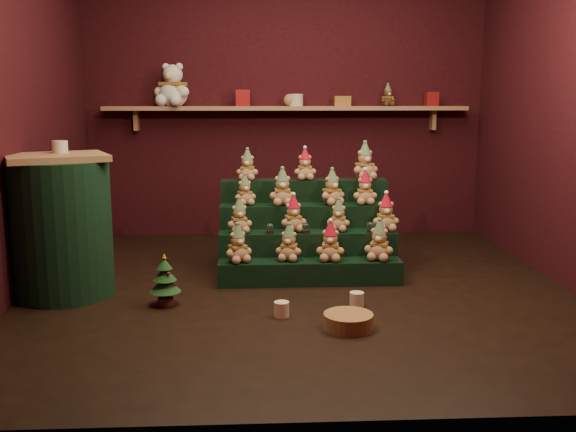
{
  "coord_description": "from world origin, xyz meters",
  "views": [
    {
      "loc": [
        -0.32,
        -4.59,
        1.4
      ],
      "look_at": [
        -0.07,
        0.25,
        0.51
      ],
      "focal_mm": 40.0,
      "sensor_mm": 36.0,
      "label": 1
    }
  ],
  "objects": [
    {
      "name": "snow_globe_b",
      "position": [
        0.07,
        0.3,
        0.4
      ],
      "size": [
        0.06,
        0.06,
        0.08
      ],
      "color": "black",
      "rests_on": "riser_tier_midfront"
    },
    {
      "name": "ground",
      "position": [
        0.0,
        0.0,
        0.0
      ],
      "size": [
        4.0,
        4.0,
        0.0
      ],
      "primitive_type": "plane",
      "color": "black",
      "rests_on": "ground"
    },
    {
      "name": "back_wall",
      "position": [
        0.0,
        2.05,
        1.4
      ],
      "size": [
        4.0,
        0.1,
        2.8
      ],
      "primitive_type": "cube",
      "color": "black",
      "rests_on": "ground"
    },
    {
      "name": "wicker_basket",
      "position": [
        0.24,
        -0.86,
        0.05
      ],
      "size": [
        0.41,
        0.41,
        0.1
      ],
      "primitive_type": "cylinder",
      "rotation": [
        0.0,
        0.0,
        0.42
      ],
      "color": "#AB7745",
      "rests_on": "ground"
    },
    {
      "name": "teddy_10",
      "position": [
        0.3,
        0.57,
        0.68
      ],
      "size": [
        0.27,
        0.26,
        0.29
      ],
      "primitive_type": null,
      "rotation": [
        0.0,
        0.0,
        0.44
      ],
      "color": "tan",
      "rests_on": "riser_tier_midback"
    },
    {
      "name": "teddy_14",
      "position": [
        0.61,
        0.78,
        0.88
      ],
      "size": [
        0.27,
        0.26,
        0.31
      ],
      "primitive_type": null,
      "rotation": [
        0.0,
        0.0,
        0.32
      ],
      "color": "tan",
      "rests_on": "riser_tier_back"
    },
    {
      "name": "table_ornament",
      "position": [
        -1.71,
        0.05,
        1.06
      ],
      "size": [
        0.11,
        0.11,
        0.09
      ],
      "primitive_type": "cylinder",
      "color": "beige",
      "rests_on": "side_table"
    },
    {
      "name": "gift_tin_cream",
      "position": [
        0.09,
        1.85,
        1.38
      ],
      "size": [
        0.14,
        0.14,
        0.12
      ],
      "primitive_type": "cylinder",
      "color": "beige",
      "rests_on": "back_shelf"
    },
    {
      "name": "scarf_gift_box",
      "position": [
        0.56,
        1.85,
        1.37
      ],
      "size": [
        0.16,
        0.1,
        0.1
      ],
      "primitive_type": "cube",
      "color": "#C85D1C",
      "rests_on": "back_shelf"
    },
    {
      "name": "gift_tin_red_b",
      "position": [
        1.45,
        1.85,
        1.39
      ],
      "size": [
        0.12,
        0.12,
        0.14
      ],
      "primitive_type": "cube",
      "color": "maroon",
      "rests_on": "back_shelf"
    },
    {
      "name": "teddy_4",
      "position": [
        -0.45,
        0.34,
        0.5
      ],
      "size": [
        0.23,
        0.21,
        0.27
      ],
      "primitive_type": null,
      "rotation": [
        0.0,
        0.0,
        0.22
      ],
      "color": "tan",
      "rests_on": "riser_tier_midfront"
    },
    {
      "name": "teddy_11",
      "position": [
        0.58,
        0.57,
        0.68
      ],
      "size": [
        0.2,
        0.18,
        0.27
      ],
      "primitive_type": null,
      "rotation": [
        0.0,
        0.0,
        0.01
      ],
      "color": "tan",
      "rests_on": "riser_tier_midback"
    },
    {
      "name": "snow_globe_c",
      "position": [
        0.58,
        0.3,
        0.4
      ],
      "size": [
        0.06,
        0.06,
        0.09
      ],
      "color": "black",
      "rests_on": "riser_tier_midfront"
    },
    {
      "name": "riser_tier_midfront",
      "position": [
        0.09,
        0.36,
        0.18
      ],
      "size": [
        1.4,
        0.22,
        0.36
      ],
      "primitive_type": "cube",
      "color": "black",
      "rests_on": "ground"
    },
    {
      "name": "side_table",
      "position": [
        -1.71,
        -0.05,
        0.5
      ],
      "size": [
        0.83,
        0.77,
        1.02
      ],
      "rotation": [
        0.0,
        0.0,
        0.41
      ],
      "color": "#AB8155",
      "rests_on": "ground"
    },
    {
      "name": "teddy_2",
      "position": [
        0.24,
        0.13,
        0.33
      ],
      "size": [
        0.24,
        0.22,
        0.3
      ],
      "primitive_type": null,
      "rotation": [
        0.0,
        0.0,
        -0.15
      ],
      "color": "tan",
      "rests_on": "riser_tier_front"
    },
    {
      "name": "teddy_5",
      "position": [
        -0.02,
        0.37,
        0.5
      ],
      "size": [
        0.23,
        0.22,
        0.29
      ],
      "primitive_type": null,
      "rotation": [
        0.0,
        0.0,
        0.19
      ],
      "color": "tan",
      "rests_on": "riser_tier_midfront"
    },
    {
      "name": "front_wall",
      "position": [
        0.0,
        -2.05,
        1.4
      ],
      "size": [
        4.0,
        0.1,
        2.8
      ],
      "primitive_type": "cube",
      "color": "black",
      "rests_on": "ground"
    },
    {
      "name": "left_wall",
      "position": [
        -2.05,
        0.0,
        1.4
      ],
      "size": [
        0.1,
        4.0,
        2.8
      ],
      "primitive_type": "cube",
      "color": "black",
      "rests_on": "ground"
    },
    {
      "name": "riser_tier_back",
      "position": [
        0.09,
        0.8,
        0.36
      ],
      "size": [
        1.4,
        0.22,
        0.72
      ],
      "primitive_type": "cube",
      "color": "black",
      "rests_on": "ground"
    },
    {
      "name": "mug_left",
      "position": [
        -0.16,
        -0.61,
        0.05
      ],
      "size": [
        0.1,
        0.1,
        0.1
      ],
      "primitive_type": "cylinder",
      "color": "beige",
      "rests_on": "ground"
    },
    {
      "name": "teddy_6",
      "position": [
        0.34,
        0.37,
        0.49
      ],
      "size": [
        0.22,
        0.2,
        0.26
      ],
      "primitive_type": null,
      "rotation": [
        0.0,
        0.0,
        -0.24
      ],
      "color": "tan",
      "rests_on": "riser_tier_midfront"
    },
    {
      "name": "teddy_12",
      "position": [
        -0.38,
        0.78,
        0.85
      ],
      "size": [
        0.21,
        0.19,
        0.26
      ],
      "primitive_type": null,
      "rotation": [
        0.0,
        0.0,
        -0.15
      ],
      "color": "tan",
      "rests_on": "riser_tier_back"
    },
    {
      "name": "brown_bear",
      "position": [
        1.01,
        1.84,
        1.43
      ],
      "size": [
        0.19,
        0.18,
        0.21
      ],
      "primitive_type": null,
      "rotation": [
        0.0,
        0.0,
        0.3
      ],
      "color": "#4D2A19",
      "rests_on": "back_shelf"
    },
    {
      "name": "teddy_3",
      "position": [
        0.62,
        0.13,
        0.33
      ],
      "size": [
        0.28,
        0.26,
        0.31
      ],
      "primitive_type": null,
      "rotation": [
        0.0,
        0.0,
        -0.35
      ],
      "color": "tan",
      "rests_on": "riser_tier_front"
    },
    {
      "name": "riser_tier_midback",
      "position": [
        0.09,
        0.58,
        0.27
      ],
      "size": [
        1.4,
        0.22,
        0.54
      ],
      "primitive_type": "cube",
      "color": "black",
      "rests_on": "ground"
    },
    {
      "name": "back_shelf",
      "position": [
        0.0,
        1.87,
        1.29
      ],
      "size": [
        3.6,
        0.26,
        0.24
      ],
      "color": "#AB8155",
      "rests_on": "ground"
    },
    {
      "name": "riser_tier_front",
      "position": [
        0.09,
        0.14,
        0.09
      ],
      "size": [
        1.4,
        0.22,
        0.18
      ],
      "primitive_type": "cube",
      "color": "black",
      "rests_on": "ground"
    },
    {
      "name": "mug_right",
      "position": [
        0.36,
        -0.43,
        0.05
      ],
      "size": [
        0.1,
        0.1,
        0.1
      ],
      "primitive_type": "cylinder",
      "color": "beige",
      "rests_on": "ground"
    },
    {
      "name": "shelf_plush_ball",
      "position": [
        0.03,
        1.85,
        1.38
      ],
      "size": [
        0.12,
        0.12,
        0.12
      ],
      "primitive_type": "sphere",
      "color": "tan",
      "rests_on": "back_shelf"
    },
    {
      "name": "teddy_9",
      "position": [
        -0.1,
        0.56,
        0.69
      ],
      "size": [
        0.22,
        0.2,
        0.3
      ],
      "primitive_type": null,
      "rotation": [
        0.0,
        0.0,
        0.02
      ],
      "color": "tan",
      "rests_on": "riser_tier_midback"
    },
    {
      "name": "teddy_0",
      "position": [
        -0.46,
        0.12,
        0.33
      ],
      "size": [
        0.27,
        0.26,
        0.29
      ],
      "primitive_type": null,
      "rotation": [
        0.0,
        0.0,
        0.47
      ],
      "color": "tan",
      "rests_on": "riser_tier_front"
    },
    {
      "name": "teddy_7",
      "position": [
        0.71,
        0.36,
        0.51
      ],
      "size": [
        0.21,
        0.19,
        0.29
      ],
      "primitive_type": null,
      "rotation": [
        0.0,
        0.0,
        0.01
      ],
      "color": "tan",
      "rests_on": "riser_tier_midfront"
    },
    {
      "name": "teddy_1",
      "position": [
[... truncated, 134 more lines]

